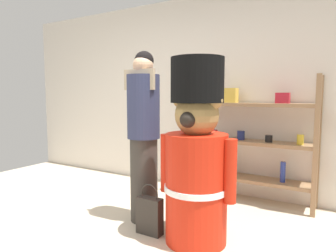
{
  "coord_description": "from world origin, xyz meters",
  "views": [
    {
      "loc": [
        1.73,
        -1.59,
        1.28
      ],
      "look_at": [
        0.32,
        0.78,
        1.0
      ],
      "focal_mm": 32.03,
      "sensor_mm": 36.0,
      "label": 1
    }
  ],
  "objects_px": {
    "teddy_bear_guard": "(196,159)",
    "shopping_bag": "(150,215)",
    "merchandise_shelf": "(254,139)",
    "person_shopper": "(144,134)"
  },
  "relations": [
    {
      "from": "merchandise_shelf",
      "to": "teddy_bear_guard",
      "type": "bearing_deg",
      "value": -96.95
    },
    {
      "from": "merchandise_shelf",
      "to": "person_shopper",
      "type": "xyz_separation_m",
      "value": [
        -0.81,
        -1.13,
        0.13
      ]
    },
    {
      "from": "merchandise_shelf",
      "to": "shopping_bag",
      "type": "xyz_separation_m",
      "value": [
        -0.58,
        -1.36,
        -0.58
      ]
    },
    {
      "from": "teddy_bear_guard",
      "to": "shopping_bag",
      "type": "bearing_deg",
      "value": -167.74
    },
    {
      "from": "teddy_bear_guard",
      "to": "person_shopper",
      "type": "bearing_deg",
      "value": 168.09
    },
    {
      "from": "merchandise_shelf",
      "to": "shopping_bag",
      "type": "distance_m",
      "value": 1.59
    },
    {
      "from": "shopping_bag",
      "to": "teddy_bear_guard",
      "type": "bearing_deg",
      "value": 12.26
    },
    {
      "from": "person_shopper",
      "to": "shopping_bag",
      "type": "distance_m",
      "value": 0.78
    },
    {
      "from": "shopping_bag",
      "to": "person_shopper",
      "type": "bearing_deg",
      "value": 134.17
    },
    {
      "from": "merchandise_shelf",
      "to": "shopping_bag",
      "type": "relative_size",
      "value": 3.16
    }
  ]
}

